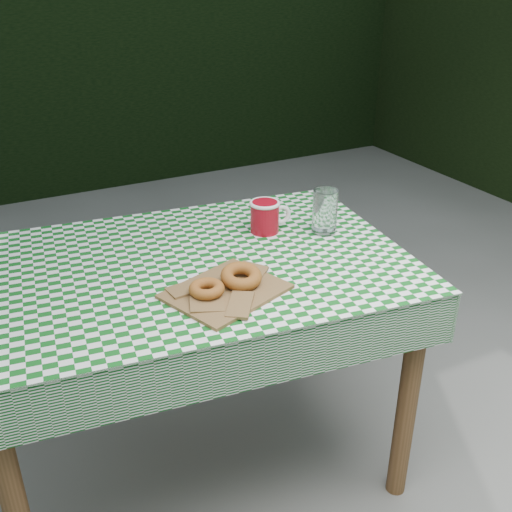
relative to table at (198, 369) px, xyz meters
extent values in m
plane|color=#5A5A54|center=(-0.01, -0.06, -0.38)|extent=(60.00, 60.00, 0.00)
cube|color=black|center=(-0.01, 3.14, 0.53)|extent=(7.00, 0.70, 1.80)
cube|color=brown|center=(0.00, 0.00, 0.00)|extent=(1.31, 0.95, 0.75)
cube|color=#0D5517|center=(0.00, 0.00, 0.38)|extent=(1.33, 0.97, 0.01)
cube|color=olive|center=(0.01, -0.20, 0.39)|extent=(0.35, 0.31, 0.02)
torus|color=#A25821|center=(-0.04, -0.21, 0.41)|extent=(0.12, 0.12, 0.03)
torus|color=#9A5420|center=(0.06, -0.19, 0.41)|extent=(0.12, 0.12, 0.03)
cylinder|color=white|center=(0.45, 0.01, 0.45)|extent=(0.10, 0.10, 0.14)
camera|label=1|loc=(-0.54, -1.45, 1.17)|focal=42.15mm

